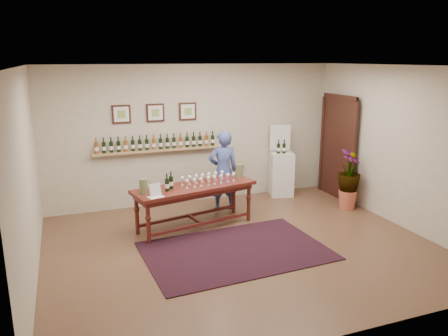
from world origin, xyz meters
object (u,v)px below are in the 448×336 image
object	(u,v)px
tasting_table	(195,192)
potted_plant	(349,179)
display_pedestal	(281,174)
person	(223,171)

from	to	relation	value
tasting_table	potted_plant	bearing A→B (deg)	-14.33
display_pedestal	person	size ratio (longest dim) A/B	0.60
tasting_table	person	bearing A→B (deg)	29.69
display_pedestal	person	xyz separation A→B (m)	(-1.50, -0.44, 0.32)
potted_plant	display_pedestal	bearing A→B (deg)	122.68
display_pedestal	person	bearing A→B (deg)	-163.66
person	potted_plant	bearing A→B (deg)	165.21
potted_plant	person	xyz separation A→B (m)	(-2.32, 0.83, 0.19)
display_pedestal	potted_plant	bearing A→B (deg)	-57.32
display_pedestal	potted_plant	xyz separation A→B (m)	(0.81, -1.27, 0.13)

